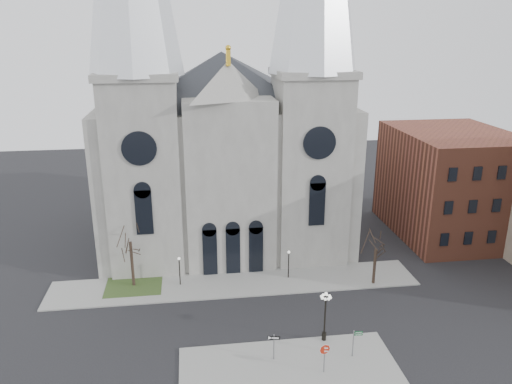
{
  "coord_description": "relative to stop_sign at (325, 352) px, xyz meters",
  "views": [
    {
      "loc": [
        -4.38,
        -37.66,
        26.75
      ],
      "look_at": [
        1.87,
        8.0,
        11.55
      ],
      "focal_mm": 35.0,
      "sensor_mm": 36.0,
      "label": 1
    }
  ],
  "objects": [
    {
      "name": "one_way_sign",
      "position": [
        -3.75,
        2.19,
        -0.28
      ],
      "size": [
        1.03,
        0.26,
        2.39
      ],
      "rotation": [
        0.0,
        0.0,
        -0.21
      ],
      "color": "slate",
      "rests_on": "sidewalk_near"
    },
    {
      "name": "sidewalk_far",
      "position": [
        -5.68,
        15.8,
        -1.95
      ],
      "size": [
        40.0,
        6.0,
        0.14
      ],
      "primitive_type": "cube",
      "color": "gray",
      "rests_on": "ground"
    },
    {
      "name": "sidewalk_near",
      "position": [
        -2.68,
        -0.2,
        -1.95
      ],
      "size": [
        18.0,
        10.0,
        0.14
      ],
      "primitive_type": "cube",
      "color": "gray",
      "rests_on": "ground"
    },
    {
      "name": "grass_patch",
      "position": [
        -16.68,
        16.8,
        -1.93
      ],
      "size": [
        6.0,
        5.0,
        0.18
      ],
      "primitive_type": "cube",
      "color": "#344A1F",
      "rests_on": "ground"
    },
    {
      "name": "stop_sign",
      "position": [
        0.0,
        0.0,
        0.0
      ],
      "size": [
        0.94,
        0.23,
        2.65
      ],
      "rotation": [
        0.0,
        0.0,
        -0.22
      ],
      "color": "slate",
      "rests_on": "sidewalk_near"
    },
    {
      "name": "ground",
      "position": [
        -5.68,
        4.8,
        -2.02
      ],
      "size": [
        160.0,
        160.0,
        0.0
      ],
      "primitive_type": "plane",
      "color": "black",
      "rests_on": "ground"
    },
    {
      "name": "tree_left",
      "position": [
        -16.68,
        16.8,
        3.57
      ],
      "size": [
        3.2,
        3.2,
        7.5
      ],
      "color": "black",
      "rests_on": "ground"
    },
    {
      "name": "cathedral",
      "position": [
        -5.68,
        27.66,
        16.46
      ],
      "size": [
        33.0,
        26.66,
        54.0
      ],
      "color": "gray",
      "rests_on": "ground"
    },
    {
      "name": "bg_building_brick",
      "position": [
        24.32,
        26.8,
        4.98
      ],
      "size": [
        14.0,
        18.0,
        14.0
      ],
      "primitive_type": "cube",
      "color": "brown",
      "rests_on": "ground"
    },
    {
      "name": "ped_lamp_left",
      "position": [
        -11.68,
        16.3,
        0.31
      ],
      "size": [
        0.32,
        0.32,
        3.26
      ],
      "color": "black",
      "rests_on": "sidewalk_far"
    },
    {
      "name": "globe_lamp",
      "position": [
        1.18,
        4.3,
        1.14
      ],
      "size": [
        1.36,
        1.36,
        4.8
      ],
      "rotation": [
        0.0,
        0.0,
        -0.41
      ],
      "color": "black",
      "rests_on": "sidewalk_near"
    },
    {
      "name": "ped_lamp_right",
      "position": [
        0.32,
        16.3,
        0.31
      ],
      "size": [
        0.32,
        0.32,
        3.26
      ],
      "color": "black",
      "rests_on": "sidewalk_far"
    },
    {
      "name": "street_name_sign",
      "position": [
        3.05,
        1.69,
        -0.42
      ],
      "size": [
        0.8,
        0.11,
        2.5
      ],
      "rotation": [
        0.0,
        0.0,
        -0.06
      ],
      "color": "slate",
      "rests_on": "sidewalk_near"
    },
    {
      "name": "tree_right",
      "position": [
        9.32,
        13.8,
        2.45
      ],
      "size": [
        3.2,
        3.2,
        6.0
      ],
      "color": "black",
      "rests_on": "ground"
    }
  ]
}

